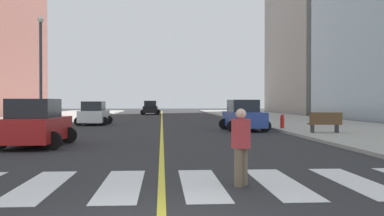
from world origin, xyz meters
The scene contains 12 objects.
sidewalk_kerb_east centered at (12.20, 20.00, 0.07)m, with size 10.00×120.00×0.15m, color #9E9B93.
crosswalk_paint centered at (0.00, 4.00, 0.01)m, with size 13.50×4.00×0.01m.
lane_divider_paint centered at (0.00, 40.00, 0.01)m, with size 0.16×80.00×0.01m, color yellow.
parking_garage_concrete centered at (28.04, 63.74, 14.43)m, with size 18.00×24.00×28.85m, color #9E9B93.
car_white_nearest centered at (-5.42, 30.05, 0.87)m, with size 2.68×4.23×1.87m.
car_blue_second centered at (5.27, 22.39, 0.93)m, with size 2.90×4.52×1.98m.
car_red_third centered at (-5.22, 12.82, 0.93)m, with size 2.83×4.48×1.99m.
car_black_fourth centered at (-1.62, 57.67, 0.92)m, with size 2.79×4.42×1.96m.
park_bench centered at (9.02, 18.03, 0.69)m, with size 1.83×0.68×1.12m.
pedestrian_crossing centered at (1.76, 3.70, 0.95)m, with size 0.43×0.43×1.72m.
fire_hydrant centered at (7.77, 22.24, 0.58)m, with size 0.26×0.26×0.89m.
street_lamp centered at (-8.63, 26.47, 4.72)m, with size 0.44×0.44×7.79m.
Camera 1 is at (0.01, -6.07, 1.88)m, focal length 41.78 mm.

